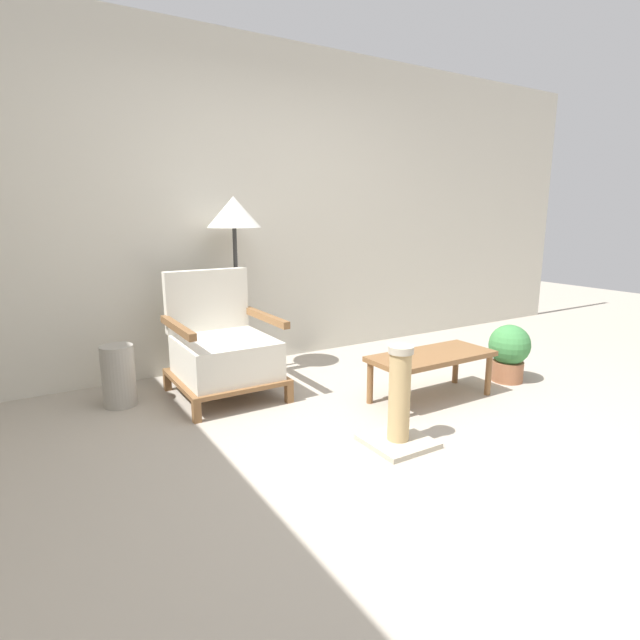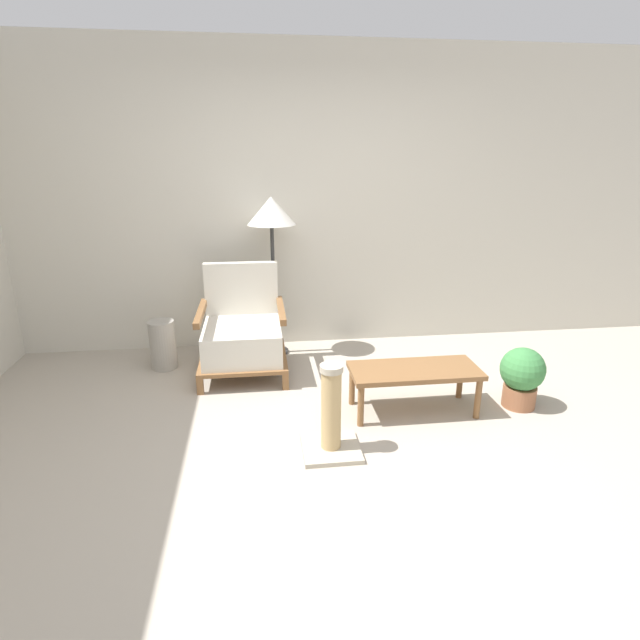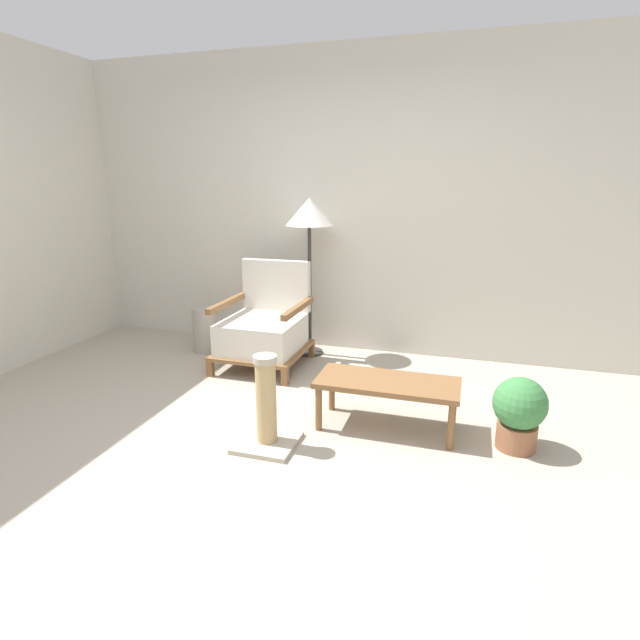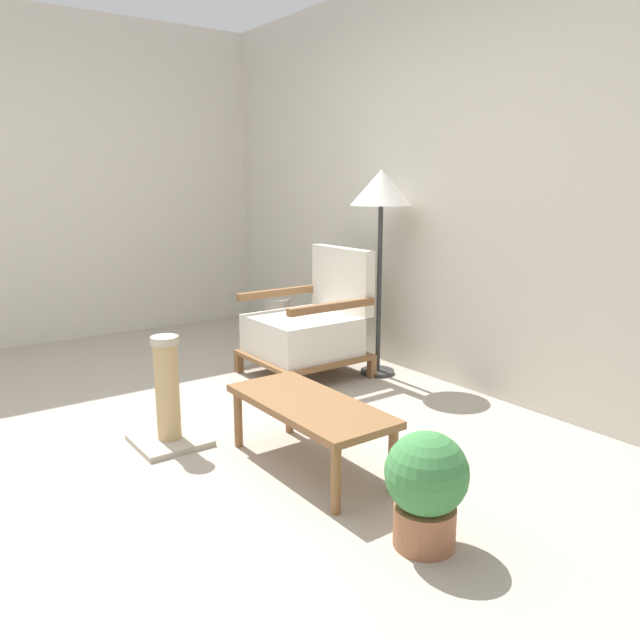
# 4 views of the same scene
# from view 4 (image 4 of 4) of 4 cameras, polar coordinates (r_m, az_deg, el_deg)

# --- Properties ---
(ground_plane) EXTENTS (14.00, 14.00, 0.00)m
(ground_plane) POSITION_cam_4_polar(r_m,az_deg,el_deg) (3.36, -16.90, -11.65)
(ground_plane) COLOR #A89E8E
(wall_back) EXTENTS (8.00, 0.06, 2.70)m
(wall_back) POSITION_cam_4_polar(r_m,az_deg,el_deg) (4.29, 11.19, 12.40)
(wall_back) COLOR beige
(wall_back) RESTS_ON ground_plane
(wall_left) EXTENTS (0.06, 8.00, 2.70)m
(wall_left) POSITION_cam_4_polar(r_m,az_deg,el_deg) (5.74, -21.93, 11.75)
(wall_left) COLOR beige
(wall_left) RESTS_ON ground_plane
(armchair) EXTENTS (0.71, 0.74, 0.88)m
(armchair) POSITION_cam_4_polar(r_m,az_deg,el_deg) (4.38, -1.06, -0.70)
(armchair) COLOR brown
(armchair) RESTS_ON ground_plane
(floor_lamp) EXTENTS (0.42, 0.42, 1.42)m
(floor_lamp) POSITION_cam_4_polar(r_m,az_deg,el_deg) (4.30, 5.60, 11.15)
(floor_lamp) COLOR #2D2D2D
(floor_lamp) RESTS_ON ground_plane
(coffee_table) EXTENTS (0.91, 0.40, 0.33)m
(coffee_table) POSITION_cam_4_polar(r_m,az_deg,el_deg) (2.98, -0.99, -8.24)
(coffee_table) COLOR brown
(coffee_table) RESTS_ON ground_plane
(vase) EXTENTS (0.22, 0.22, 0.42)m
(vase) POSITION_cam_4_polar(r_m,az_deg,el_deg) (5.06, -3.93, -0.39)
(vase) COLOR #9E998E
(vase) RESTS_ON ground_plane
(potted_plant) EXTENTS (0.32, 0.32, 0.45)m
(potted_plant) POSITION_cam_4_polar(r_m,az_deg,el_deg) (2.43, 9.67, -14.65)
(potted_plant) COLOR #935B3D
(potted_plant) RESTS_ON ground_plane
(scratching_post) EXTENTS (0.36, 0.36, 0.58)m
(scratching_post) POSITION_cam_4_polar(r_m,az_deg,el_deg) (3.36, -13.72, -7.45)
(scratching_post) COLOR #B2A893
(scratching_post) RESTS_ON ground_plane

